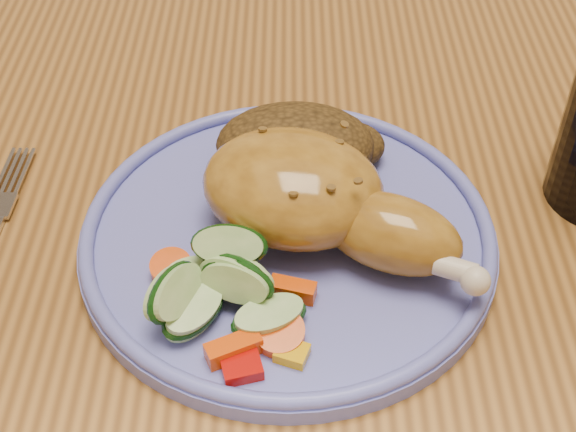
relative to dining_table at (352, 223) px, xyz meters
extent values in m
cube|color=#925F27|center=(0.00, 0.00, 0.06)|extent=(0.90, 1.40, 0.04)
cube|color=brown|center=(-0.39, 0.64, -0.31)|extent=(0.06, 0.06, 0.71)
cube|color=brown|center=(0.39, 0.64, -0.31)|extent=(0.06, 0.06, 0.71)
cube|color=#4C2D16|center=(0.00, 0.55, -0.24)|extent=(0.42, 0.42, 0.04)
cylinder|color=#4C2D16|center=(-0.18, 0.37, -0.46)|extent=(0.04, 0.04, 0.41)
cylinder|color=#4C2D16|center=(-0.18, 0.73, -0.46)|extent=(0.04, 0.04, 0.41)
cylinder|color=#4C2D16|center=(0.18, 0.37, -0.46)|extent=(0.04, 0.04, 0.41)
cylinder|color=#4C2D16|center=(0.18, 0.73, -0.46)|extent=(0.04, 0.04, 0.41)
cylinder|color=#5D63BC|center=(-0.05, -0.11, 0.09)|extent=(0.27, 0.27, 0.01)
torus|color=#5D63BC|center=(-0.05, -0.11, 0.10)|extent=(0.27, 0.27, 0.01)
ellipsoid|color=#AC7724|center=(-0.05, -0.10, 0.13)|extent=(0.14, 0.13, 0.06)
ellipsoid|color=#AC7724|center=(0.01, -0.13, 0.12)|extent=(0.10, 0.08, 0.05)
sphere|color=beige|center=(0.06, -0.17, 0.12)|extent=(0.02, 0.02, 0.02)
ellipsoid|color=#493112|center=(-0.05, -0.04, 0.12)|extent=(0.11, 0.08, 0.05)
ellipsoid|color=#493112|center=(-0.01, -0.03, 0.11)|extent=(0.05, 0.04, 0.03)
ellipsoid|color=#493112|center=(-0.08, -0.05, 0.10)|extent=(0.05, 0.04, 0.02)
cube|color=#A50A05|center=(-0.08, -0.21, 0.10)|extent=(0.03, 0.02, 0.01)
cube|color=#E5A507|center=(-0.05, -0.20, 0.10)|extent=(0.02, 0.02, 0.01)
cube|color=#F74608|center=(-0.08, -0.20, 0.10)|extent=(0.03, 0.02, 0.01)
cylinder|color=#F74608|center=(-0.13, -0.14, 0.10)|extent=(0.03, 0.03, 0.02)
cube|color=#F74608|center=(-0.05, -0.16, 0.10)|extent=(0.03, 0.02, 0.01)
cylinder|color=#F74608|center=(-0.06, -0.19, 0.10)|extent=(0.03, 0.03, 0.02)
cylinder|color=#BCDB8E|center=(-0.08, -0.16, 0.12)|extent=(0.05, 0.04, 0.04)
cylinder|color=#BCDB8E|center=(-0.11, -0.15, 0.10)|extent=(0.04, 0.05, 0.02)
cylinder|color=#BCDB8E|center=(-0.09, -0.15, 0.13)|extent=(0.05, 0.04, 0.04)
cylinder|color=#BCDB8E|center=(-0.06, -0.18, 0.10)|extent=(0.06, 0.06, 0.02)
cylinder|color=#BCDB8E|center=(-0.12, -0.18, 0.12)|extent=(0.05, 0.05, 0.04)
cylinder|color=#BCDB8E|center=(-0.11, -0.18, 0.11)|extent=(0.06, 0.06, 0.02)
cylinder|color=#BCDB8E|center=(-0.08, -0.16, 0.12)|extent=(0.05, 0.04, 0.04)
camera|label=1|loc=(-0.05, -0.48, 0.47)|focal=50.00mm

